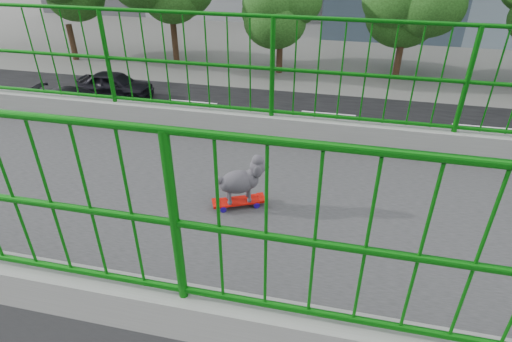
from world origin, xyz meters
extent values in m
cube|color=black|center=(-13.00, 0.00, 0.01)|extent=(18.00, 90.00, 0.02)
cube|color=#2D2D2F|center=(0.00, 0.00, 6.75)|extent=(3.00, 24.00, 0.50)
cube|color=gray|center=(-1.40, 0.00, 7.15)|extent=(0.20, 24.00, 0.30)
cylinder|color=#0B640D|center=(-1.40, 0.00, 8.40)|extent=(0.04, 24.00, 0.04)
cylinder|color=#0B640D|center=(-1.40, 0.00, 7.85)|extent=(0.04, 24.00, 0.04)
cylinder|color=#0B640D|center=(-1.40, 0.00, 7.85)|extent=(0.06, 0.06, 1.10)
cube|color=gray|center=(1.40, 0.00, 7.15)|extent=(0.20, 24.00, 0.30)
cylinder|color=#0B640D|center=(1.40, 0.00, 8.40)|extent=(0.04, 24.00, 0.04)
cylinder|color=#0B640D|center=(1.40, 0.00, 7.85)|extent=(0.04, 24.00, 0.04)
cylinder|color=#0B640D|center=(1.40, 0.00, 7.85)|extent=(0.06, 0.06, 1.10)
cylinder|color=black|center=(-25.50, -20.00, 1.31)|extent=(0.44, 0.44, 2.62)
ellipsoid|color=#16330D|center=(-25.50, -20.00, 4.33)|extent=(4.00, 4.00, 3.40)
cylinder|color=black|center=(-26.40, -12.00, 1.49)|extent=(0.44, 0.44, 2.97)
cylinder|color=black|center=(-25.80, -4.00, 1.36)|extent=(0.44, 0.44, 2.73)
ellipsoid|color=#16330D|center=(-25.80, -4.00, 4.51)|extent=(4.20, 4.20, 3.57)
cylinder|color=black|center=(-26.20, 4.00, 1.43)|extent=(0.44, 0.44, 2.87)
ellipsoid|color=#16330D|center=(-26.20, 4.00, 4.82)|extent=(4.60, 4.60, 3.91)
cube|color=red|center=(0.03, -0.02, 7.06)|extent=(0.33, 0.49, 0.02)
cube|color=#99999E|center=(0.10, -0.16, 7.04)|extent=(0.09, 0.06, 0.02)
cylinder|color=#1C0692|center=(0.04, -0.19, 7.03)|extent=(0.05, 0.06, 0.06)
sphere|color=yellow|center=(0.04, -0.19, 7.03)|extent=(0.02, 0.02, 0.02)
cylinder|color=#1C0692|center=(0.15, -0.13, 7.03)|extent=(0.05, 0.06, 0.06)
sphere|color=yellow|center=(0.15, -0.13, 7.03)|extent=(0.02, 0.02, 0.02)
cube|color=#99999E|center=(-0.03, 0.12, 7.04)|extent=(0.09, 0.06, 0.02)
cylinder|color=#1C0692|center=(-0.09, 0.09, 7.03)|extent=(0.05, 0.06, 0.06)
sphere|color=yellow|center=(-0.09, 0.09, 7.03)|extent=(0.02, 0.02, 0.02)
cylinder|color=#1C0692|center=(0.02, 0.14, 7.03)|extent=(0.05, 0.06, 0.06)
sphere|color=yellow|center=(0.02, 0.14, 7.03)|extent=(0.02, 0.02, 0.02)
ellipsoid|color=#312E33|center=(0.03, -0.02, 7.26)|extent=(0.31, 0.37, 0.21)
sphere|color=#312E33|center=(-0.04, 0.14, 7.40)|extent=(0.14, 0.14, 0.14)
sphere|color=black|center=(-0.08, 0.22, 7.38)|extent=(0.02, 0.02, 0.02)
sphere|color=#312E33|center=(0.10, -0.18, 7.30)|extent=(0.07, 0.07, 0.07)
cylinder|color=#312E33|center=(-0.05, 0.04, 7.13)|extent=(0.03, 0.03, 0.13)
cylinder|color=#312E33|center=(0.04, 0.08, 7.13)|extent=(0.03, 0.03, 0.13)
cylinder|color=#312E33|center=(0.03, -0.12, 7.13)|extent=(0.03, 0.03, 0.13)
cylinder|color=#312E33|center=(0.11, -0.08, 7.13)|extent=(0.03, 0.03, 0.13)
imported|color=#9C9CA1|center=(-6.00, -6.96, 0.78)|extent=(1.84, 4.57, 1.56)
imported|color=black|center=(-9.20, 5.87, 0.75)|extent=(1.59, 4.55, 1.50)
imported|color=black|center=(-15.60, -13.32, 0.77)|extent=(2.15, 5.28, 1.53)
imported|color=black|center=(-18.80, -12.83, 0.78)|extent=(1.83, 4.56, 1.55)
camera|label=1|loc=(3.04, 0.82, 9.24)|focal=29.33mm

